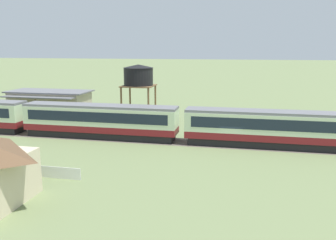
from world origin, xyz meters
name	(u,v)px	position (x,y,z in m)	size (l,w,h in m)	color
ground_plane	(230,146)	(0.00, 0.00, 0.00)	(600.00, 600.00, 0.00)	#707F51
passenger_train	(184,123)	(-5.57, 0.55, 2.34)	(82.61, 3.10, 4.22)	maroon
railway_track	(200,143)	(-3.61, 0.55, 0.01)	(122.26, 3.60, 0.04)	#665B51
station_building	(50,104)	(-29.17, 10.84, 2.25)	(13.10, 7.14, 4.44)	#BCB293
water_tower	(138,76)	(-14.45, 11.47, 6.97)	(4.70, 4.70, 8.73)	brown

